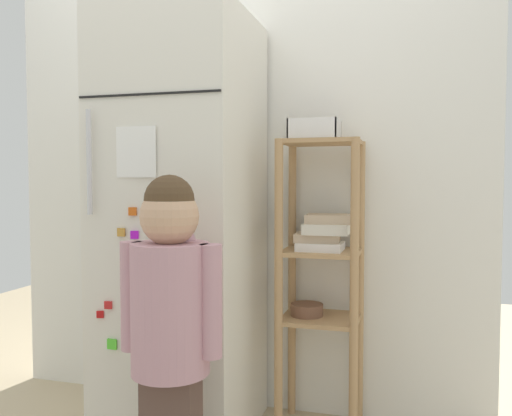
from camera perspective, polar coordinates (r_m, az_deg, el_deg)
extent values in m
cube|color=silver|center=(2.59, -2.06, 4.03)|extent=(2.39, 0.03, 2.30)
cube|color=silver|center=(2.33, -7.85, -2.03)|extent=(0.59, 0.62, 1.80)
cube|color=black|center=(2.06, -11.58, 11.89)|extent=(0.58, 0.01, 0.01)
cylinder|color=silver|center=(2.14, -17.46, 4.72)|extent=(0.02, 0.02, 0.40)
cube|color=white|center=(2.06, -12.75, 5.88)|extent=(0.17, 0.01, 0.19)
cube|color=#D55B16|center=(2.07, -13.10, -0.36)|extent=(0.03, 0.01, 0.03)
cube|color=#B317DA|center=(2.07, -12.90, -2.83)|extent=(0.03, 0.02, 0.03)
cube|color=red|center=(2.21, -16.37, -10.90)|extent=(0.03, 0.02, 0.03)
cube|color=#4FD42E|center=(2.21, -15.19, -13.92)|extent=(0.04, 0.01, 0.04)
cube|color=gold|center=(2.10, -10.72, -12.05)|extent=(0.04, 0.02, 0.04)
cube|color=#C58B35|center=(2.10, -14.26, -2.54)|extent=(0.03, 0.01, 0.03)
cube|color=red|center=(2.18, -15.57, -10.00)|extent=(0.03, 0.01, 0.03)
cylinder|color=#BF8C99|center=(1.82, -9.18, -10.55)|extent=(0.26, 0.26, 0.44)
sphere|color=#BF8C99|center=(1.86, -8.19, -3.76)|extent=(0.12, 0.12, 0.12)
sphere|color=tan|center=(1.78, -9.26, -0.88)|extent=(0.20, 0.20, 0.20)
sphere|color=#4C3823|center=(1.77, -9.27, 0.86)|extent=(0.17, 0.17, 0.17)
cylinder|color=#BF8C99|center=(1.88, -13.21, -9.15)|extent=(0.07, 0.07, 0.37)
cylinder|color=#BF8C99|center=(1.76, -4.87, -9.92)|extent=(0.07, 0.07, 0.37)
cylinder|color=tan|center=(2.26, 2.44, -8.90)|extent=(0.04, 0.04, 1.28)
cylinder|color=tan|center=(2.21, 10.48, -9.22)|extent=(0.04, 0.04, 1.28)
cylinder|color=tan|center=(2.52, 3.89, -7.67)|extent=(0.04, 0.04, 1.28)
cylinder|color=tan|center=(2.47, 11.09, -7.92)|extent=(0.04, 0.04, 1.28)
cube|color=tan|center=(2.32, 7.06, 7.02)|extent=(0.33, 0.29, 0.02)
cube|color=tan|center=(2.33, 6.99, -4.71)|extent=(0.33, 0.29, 0.02)
cube|color=tan|center=(2.39, 6.94, -11.68)|extent=(0.33, 0.29, 0.02)
cube|color=white|center=(2.32, 6.92, -4.11)|extent=(0.19, 0.17, 0.03)
cube|color=#C6AD8E|center=(2.34, 6.61, -3.16)|extent=(0.20, 0.18, 0.04)
cube|color=silver|center=(2.31, 7.58, -2.23)|extent=(0.19, 0.17, 0.04)
cube|color=#C6AD8E|center=(2.33, 7.80, -1.16)|extent=(0.20, 0.18, 0.04)
cylinder|color=brown|center=(2.39, 5.47, -10.80)|extent=(0.14, 0.14, 0.05)
cube|color=white|center=(2.33, 6.29, 7.29)|extent=(0.21, 0.17, 0.01)
cube|color=white|center=(2.26, 5.94, 8.50)|extent=(0.21, 0.01, 0.09)
cube|color=white|center=(2.42, 6.63, 8.13)|extent=(0.21, 0.01, 0.09)
cube|color=white|center=(2.36, 3.83, 8.28)|extent=(0.01, 0.17, 0.09)
cube|color=white|center=(2.32, 8.80, 8.33)|extent=(0.01, 0.17, 0.09)
sphere|color=#B4270B|center=(2.33, 5.45, 8.13)|extent=(0.06, 0.06, 0.06)
sphere|color=maroon|center=(2.34, 6.97, 8.17)|extent=(0.07, 0.07, 0.07)
sphere|color=maroon|center=(2.36, 6.28, 8.28)|extent=(0.08, 0.08, 0.08)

